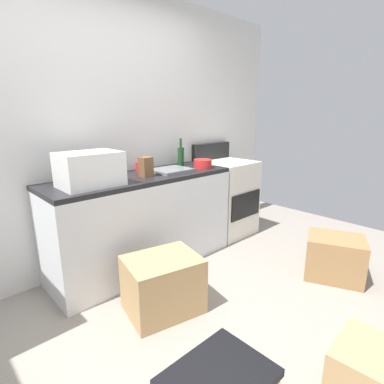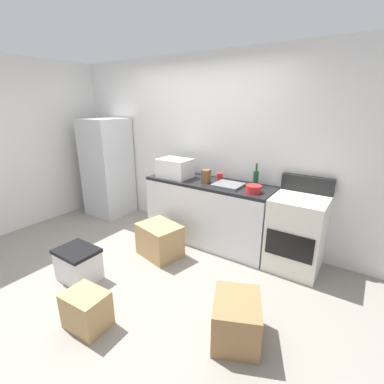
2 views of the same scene
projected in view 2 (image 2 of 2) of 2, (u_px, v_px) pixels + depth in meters
name	position (u px, v px, depth m)	size (l,w,h in m)	color
ground_plane	(135.00, 273.00, 3.28)	(6.00, 6.00, 0.00)	gray
wall_back	(204.00, 147.00, 4.10)	(5.00, 0.10, 2.60)	silver
wall_left	(14.00, 146.00, 4.18)	(0.10, 3.20, 2.60)	silver
kitchen_counter	(208.00, 212.00, 3.93)	(1.80, 0.60, 0.90)	silver
refrigerator	(108.00, 168.00, 4.86)	(0.68, 0.66, 1.68)	silver
stove_oven	(297.00, 232.00, 3.28)	(0.60, 0.61, 1.10)	silver
microwave	(175.00, 168.00, 3.97)	(0.46, 0.34, 0.27)	white
sink_basin	(228.00, 185.00, 3.58)	(0.36, 0.32, 0.03)	slate
wine_bottle	(256.00, 178.00, 3.55)	(0.07, 0.07, 0.30)	#193F1E
coffee_mug	(220.00, 177.00, 3.85)	(0.08, 0.08, 0.10)	red
knife_block	(206.00, 176.00, 3.70)	(0.10, 0.10, 0.18)	brown
mixing_bowl	(254.00, 189.00, 3.32)	(0.19, 0.19, 0.09)	red
cardboard_box_large	(236.00, 319.00, 2.32)	(0.38, 0.48, 0.39)	olive
cardboard_box_medium	(87.00, 310.00, 2.46)	(0.38, 0.29, 0.34)	tan
cardboard_box_small	(160.00, 240.00, 3.62)	(0.53, 0.42, 0.43)	tan
storage_bin	(78.00, 264.00, 3.12)	(0.46, 0.36, 0.38)	silver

